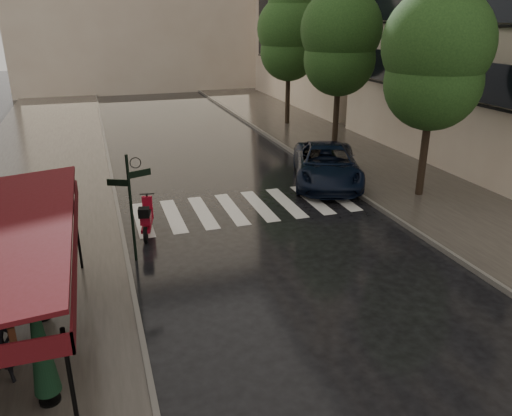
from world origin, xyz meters
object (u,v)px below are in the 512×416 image
scooter (147,219)px  parasol_front (38,336)px  parked_car (326,164)px  parasol_back (34,267)px

scooter → parasol_front: size_ratio=0.68×
parked_car → parasol_front: bearing=-114.6°
parasol_front → parasol_back: parasol_front is taller
scooter → parked_car: parked_car is taller
parked_car → parasol_back: parasol_back is taller
parked_car → parasol_front: (-10.20, -10.07, 0.72)m
parked_car → parasol_back: size_ratio=2.31×
scooter → parasol_front: parasol_front is taller
parked_car → parasol_back: 12.77m
scooter → parasol_front: 7.53m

